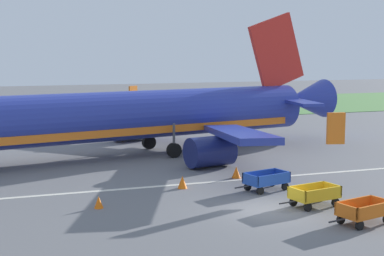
{
  "coord_description": "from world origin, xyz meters",
  "views": [
    {
      "loc": [
        -12.92,
        -25.71,
        8.08
      ],
      "look_at": [
        -0.2,
        11.17,
        2.8
      ],
      "focal_mm": 54.04,
      "sensor_mm": 36.0,
      "label": 1
    }
  ],
  "objects": [
    {
      "name": "traffic_cone_mid_apron",
      "position": [
        -8.04,
        3.18,
        0.32
      ],
      "size": [
        0.48,
        0.48,
        0.63
      ],
      "primitive_type": "cone",
      "color": "orange",
      "rests_on": "ground"
    },
    {
      "name": "baggage_cart_third_in_row",
      "position": [
        1.81,
        3.8,
        0.6
      ],
      "size": [
        3.62,
        1.98,
        1.07
      ],
      "color": "#234CB2",
      "rests_on": "ground"
    },
    {
      "name": "baggage_cart_second_in_row",
      "position": [
        2.64,
        -0.12,
        0.6
      ],
      "size": [
        3.63,
        1.84,
        1.07
      ],
      "color": "gold",
      "rests_on": "ground"
    },
    {
      "name": "apron_stripe",
      "position": [
        0.0,
        6.78,
        0.01
      ],
      "size": [
        120.0,
        0.36,
        0.01
      ],
      "primitive_type": "cube",
      "color": "silver",
      "rests_on": "ground"
    },
    {
      "name": "traffic_cone_by_carts",
      "position": [
        1.47,
        7.38,
        0.37
      ],
      "size": [
        0.57,
        0.57,
        0.75
      ],
      "primitive_type": "cone",
      "color": "orange",
      "rests_on": "ground"
    },
    {
      "name": "airplane",
      "position": [
        -2.03,
        17.32,
        3.05
      ],
      "size": [
        37.51,
        30.29,
        11.34
      ],
      "color": "#28389E",
      "rests_on": "ground"
    },
    {
      "name": "traffic_cone_near_plane",
      "position": [
        -2.63,
        5.87,
        0.37
      ],
      "size": [
        0.56,
        0.56,
        0.74
      ],
      "primitive_type": "cone",
      "color": "orange",
      "rests_on": "ground"
    },
    {
      "name": "ground_plane",
      "position": [
        0.0,
        0.0,
        0.0
      ],
      "size": [
        220.0,
        220.0,
        0.0
      ],
      "primitive_type": "plane",
      "color": "slate"
    },
    {
      "name": "grass_strip",
      "position": [
        0.0,
        52.21,
        0.03
      ],
      "size": [
        220.0,
        28.0,
        0.06
      ],
      "primitive_type": "cube",
      "color": "#518442",
      "rests_on": "ground"
    },
    {
      "name": "baggage_cart_nearest",
      "position": [
        3.24,
        -3.55,
        0.6
      ],
      "size": [
        3.62,
        1.95,
        1.07
      ],
      "color": "orange",
      "rests_on": "ground"
    }
  ]
}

